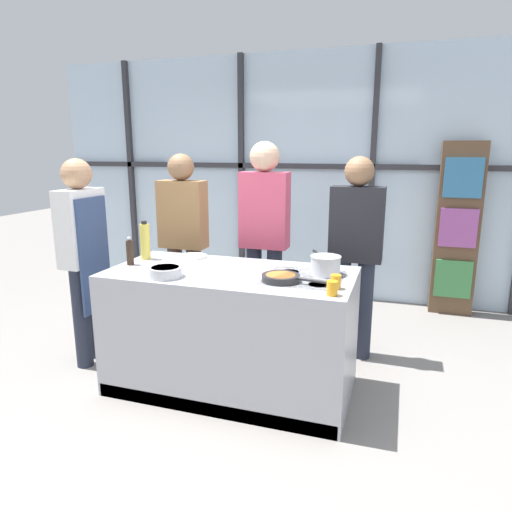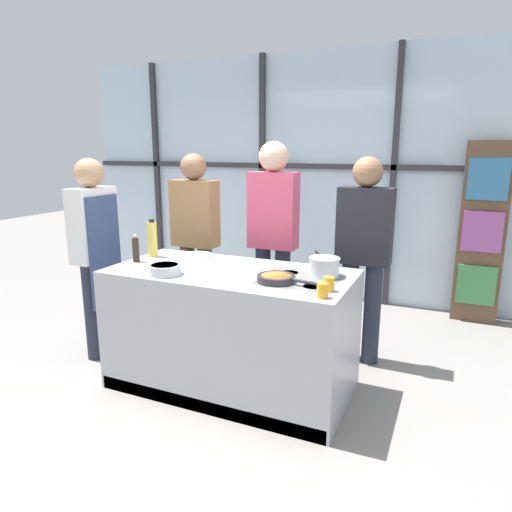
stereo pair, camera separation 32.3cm
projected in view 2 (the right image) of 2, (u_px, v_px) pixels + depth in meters
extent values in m
plane|color=gray|center=(232.00, 385.00, 3.43)|extent=(18.00, 18.00, 0.00)
cube|color=silver|center=(325.00, 178.00, 5.26)|extent=(6.40, 0.04, 2.80)
cube|color=#2D2D33|center=(324.00, 166.00, 5.18)|extent=(6.40, 0.06, 0.06)
cube|color=#2D2D33|center=(157.00, 174.00, 6.12)|extent=(0.06, 0.06, 2.80)
cube|color=#2D2D33|center=(262.00, 177.00, 5.51)|extent=(0.06, 0.06, 2.80)
cube|color=#2D2D33|center=(393.00, 181.00, 4.91)|extent=(0.06, 0.06, 2.80)
cube|color=brown|center=(481.00, 234.00, 4.55)|extent=(0.43, 0.16, 1.81)
cube|color=#3D8447|center=(476.00, 285.00, 4.58)|extent=(0.36, 0.03, 0.40)
cube|color=#994C93|center=(482.00, 232.00, 4.45)|extent=(0.36, 0.03, 0.40)
cube|color=teal|center=(488.00, 179.00, 4.34)|extent=(0.36, 0.03, 0.40)
cube|color=#A8AAB2|center=(231.00, 330.00, 3.33)|extent=(1.73, 0.84, 0.89)
cube|color=black|center=(300.00, 280.00, 3.02)|extent=(0.52, 0.52, 0.01)
cube|color=black|center=(204.00, 406.00, 3.06)|extent=(1.69, 0.03, 0.10)
cylinder|color=#38383D|center=(276.00, 282.00, 2.96)|extent=(0.13, 0.13, 0.01)
cylinder|color=#38383D|center=(313.00, 287.00, 2.86)|extent=(0.13, 0.13, 0.01)
cylinder|color=#38383D|center=(289.00, 273.00, 3.18)|extent=(0.13, 0.13, 0.01)
cylinder|color=#38383D|center=(324.00, 277.00, 3.08)|extent=(0.13, 0.13, 0.01)
cylinder|color=#232838|center=(108.00, 305.00, 3.95)|extent=(0.13, 0.13, 0.83)
cylinder|color=#232838|center=(92.00, 311.00, 3.79)|extent=(0.13, 0.13, 0.83)
cube|color=white|center=(93.00, 225.00, 3.70)|extent=(0.18, 0.41, 0.60)
sphere|color=tan|center=(89.00, 173.00, 3.61)|extent=(0.23, 0.23, 0.23)
cube|color=navy|center=(105.00, 252.00, 3.71)|extent=(0.02, 0.35, 0.91)
cylinder|color=#47382D|center=(206.00, 290.00, 4.33)|extent=(0.14, 0.14, 0.85)
cylinder|color=#47382D|center=(189.00, 288.00, 4.40)|extent=(0.14, 0.14, 0.85)
cube|color=#A37547|center=(195.00, 214.00, 4.20)|extent=(0.43, 0.19, 0.61)
sphere|color=#8C6647|center=(193.00, 167.00, 4.10)|extent=(0.24, 0.24, 0.24)
cylinder|color=#232838|center=(282.00, 298.00, 4.01)|extent=(0.13, 0.13, 0.90)
cylinder|color=#232838|center=(263.00, 296.00, 4.09)|extent=(0.13, 0.13, 0.90)
cube|color=#DB4C6B|center=(273.00, 211.00, 3.87)|extent=(0.41, 0.19, 0.65)
sphere|color=#D8AD8C|center=(274.00, 157.00, 3.77)|extent=(0.25, 0.25, 0.25)
cylinder|color=#232838|center=(372.00, 314.00, 3.71)|extent=(0.14, 0.14, 0.84)
cylinder|color=#232838|center=(349.00, 311.00, 3.79)|extent=(0.14, 0.14, 0.84)
cube|color=#232328|center=(365.00, 226.00, 3.58)|extent=(0.42, 0.19, 0.60)
sphere|color=#8C6647|center=(368.00, 172.00, 3.49)|extent=(0.23, 0.23, 0.23)
cylinder|color=#232326|center=(276.00, 278.00, 2.95)|extent=(0.25, 0.25, 0.04)
cylinder|color=#B26B2D|center=(276.00, 276.00, 2.95)|extent=(0.19, 0.19, 0.01)
cylinder|color=#232326|center=(307.00, 282.00, 2.83)|extent=(0.20, 0.05, 0.02)
cylinder|color=silver|center=(324.00, 267.00, 3.06)|extent=(0.20, 0.20, 0.13)
cylinder|color=silver|center=(325.00, 258.00, 3.05)|extent=(0.21, 0.21, 0.01)
cylinder|color=black|center=(319.00, 255.00, 3.24)|extent=(0.10, 0.17, 0.02)
cylinder|color=white|center=(198.00, 255.00, 3.67)|extent=(0.24, 0.24, 0.01)
cylinder|color=silver|center=(165.00, 270.00, 3.12)|extent=(0.23, 0.23, 0.07)
cylinder|color=#4C4C51|center=(165.00, 265.00, 3.11)|extent=(0.19, 0.19, 0.01)
cylinder|color=#E0CC4C|center=(152.00, 240.00, 3.62)|extent=(0.08, 0.08, 0.28)
cylinder|color=black|center=(151.00, 221.00, 3.59)|extent=(0.04, 0.04, 0.02)
cylinder|color=#332319|center=(136.00, 250.00, 3.46)|extent=(0.05, 0.05, 0.18)
sphere|color=#B2B2B7|center=(135.00, 236.00, 3.44)|extent=(0.03, 0.03, 0.03)
cylinder|color=orange|center=(323.00, 290.00, 2.63)|extent=(0.07, 0.07, 0.09)
cylinder|color=orange|center=(329.00, 284.00, 2.75)|extent=(0.07, 0.07, 0.09)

